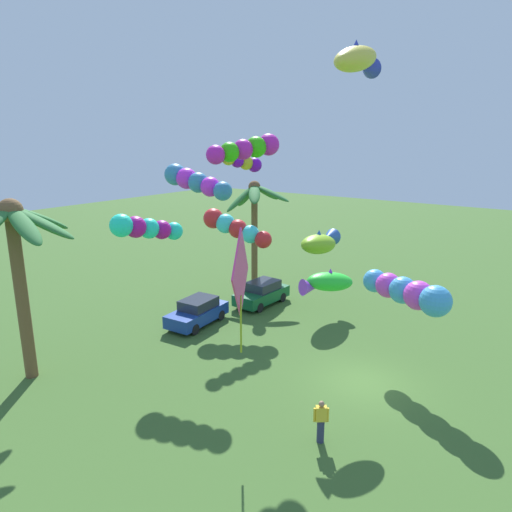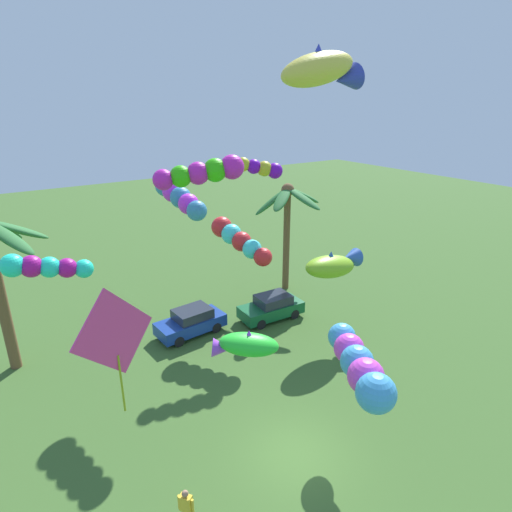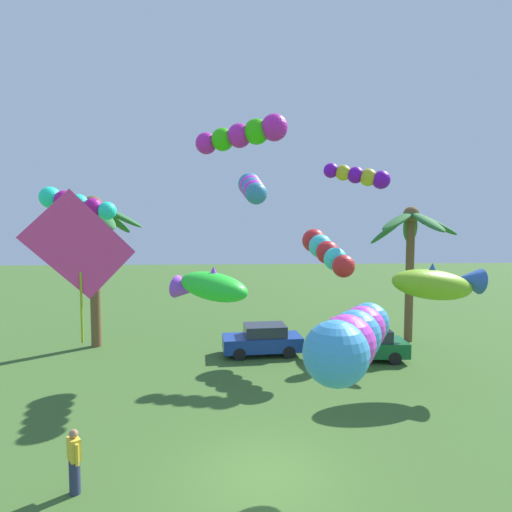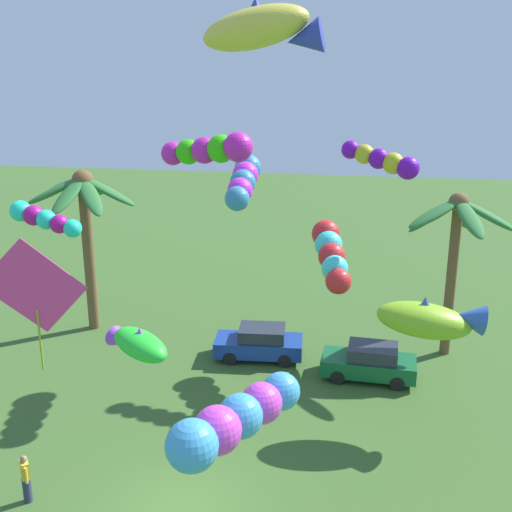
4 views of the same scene
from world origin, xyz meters
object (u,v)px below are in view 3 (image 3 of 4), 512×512
parked_car_0 (263,340)px  kite_tube_6 (353,338)px  kite_tube_7 (244,135)px  kite_fish_1 (209,286)px  kite_fish_3 (437,284)px  kite_tube_2 (326,251)px  palm_tree_1 (411,237)px  kite_tube_9 (75,203)px  palm_tree_0 (94,230)px  kite_tube_4 (359,176)px  kite_diamond_0 (80,247)px  parked_car_1 (365,344)px  spectator_0 (74,461)px  kite_tube_5 (252,188)px

parked_car_0 → kite_tube_6: (1.25, -11.35, 3.13)m
kite_tube_7 → kite_fish_1: bearing=-102.6°
kite_fish_1 → parked_car_0: bearing=76.9°
kite_fish_3 → kite_tube_2: bearing=134.8°
palm_tree_1 → kite_tube_2: (-5.24, -2.26, -0.58)m
kite_fish_1 → kite_tube_9: 7.38m
palm_tree_0 → kite_tube_2: palm_tree_0 is taller
kite_tube_2 → kite_tube_7: size_ratio=1.22×
kite_tube_4 → palm_tree_1: bearing=20.0°
kite_fish_3 → kite_tube_6: 9.11m
kite_tube_7 → kite_tube_6: bearing=-71.8°
kite_diamond_0 → kite_tube_9: bearing=111.4°
parked_car_1 → palm_tree_1: bearing=41.2°
kite_tube_2 → kite_tube_4: size_ratio=1.35×
kite_fish_1 → kite_tube_4: 12.87m
kite_tube_4 → kite_tube_6: bearing=-107.1°
parked_car_0 → kite_fish_1: (-2.14, -9.19, 4.03)m
spectator_0 → palm_tree_1: bearing=42.9°
palm_tree_1 → parked_car_1: palm_tree_1 is taller
kite_tube_4 → kite_tube_9: (-12.29, -5.28, -1.71)m
kite_tube_6 → palm_tree_0: bearing=127.0°
kite_diamond_0 → kite_tube_2: size_ratio=1.08×
kite_tube_6 → kite_tube_7: (-2.30, 6.99, 6.02)m
kite_tube_4 → kite_tube_7: size_ratio=0.91×
spectator_0 → kite_tube_7: (4.26, 6.40, 9.09)m
parked_car_1 → kite_tube_4: size_ratio=1.25×
kite_diamond_0 → kite_tube_9: size_ratio=1.60×
kite_tube_5 → kite_tube_7: (-0.50, -3.67, 1.69)m
kite_tube_4 → kite_tube_7: 7.90m
kite_tube_5 → spectator_0: bearing=-115.3°
kite_tube_4 → kite_tube_6: size_ratio=0.71×
kite_tube_4 → kite_tube_5: bearing=-166.0°
spectator_0 → kite_tube_9: kite_tube_9 is taller
kite_tube_5 → kite_tube_9: kite_tube_5 is taller
palm_tree_1 → kite_tube_7: (-9.35, -6.26, 4.10)m
palm_tree_1 → parked_car_0: (-8.29, -1.91, -5.05)m
kite_tube_7 → kite_fish_3: bearing=1.6°
kite_fish_3 → kite_fish_1: bearing=-150.5°
palm_tree_0 → kite_fish_1: (6.64, -11.14, -1.45)m
kite_fish_1 → kite_tube_2: 10.26m
kite_tube_6 → parked_car_1: bearing=70.5°
palm_tree_0 → kite_diamond_0: bearing=-74.5°
kite_diamond_0 → kite_tube_2: 11.81m
kite_tube_4 → kite_tube_7: bearing=-140.0°
palm_tree_1 → kite_tube_5: kite_tube_5 is taller
palm_tree_1 → kite_diamond_0: bearing=-145.8°
kite_diamond_0 → kite_tube_7: (5.01, 3.49, 4.10)m
palm_tree_1 → kite_tube_2: size_ratio=1.75×
kite_diamond_0 → kite_fish_1: size_ratio=1.86×
kite_tube_4 → kite_tube_5: (-5.51, -1.37, -0.77)m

